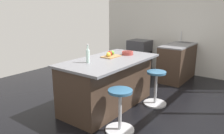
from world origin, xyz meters
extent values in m
plane|color=black|center=(0.00, 0.00, 0.00)|extent=(7.26, 7.26, 0.00)
cube|color=beige|center=(-2.79, 0.00, 1.46)|extent=(0.12, 5.05, 2.92)
cube|color=#38281E|center=(-2.44, 0.19, 0.44)|extent=(1.94, 0.60, 0.89)
cube|color=slate|center=(-2.44, 0.19, 0.90)|extent=(1.94, 0.60, 0.03)
cube|color=#38383D|center=(-2.68, 0.19, 0.86)|extent=(0.44, 0.36, 0.12)
cylinder|color=#B7B7BC|center=(-2.68, 0.04, 1.06)|extent=(0.02, 0.02, 0.28)
cube|color=#38383D|center=(-2.44, -1.13, 0.44)|extent=(0.60, 0.60, 0.89)
cube|color=black|center=(-2.44, -0.83, 0.40)|extent=(0.44, 0.01, 0.32)
cube|color=#38281E|center=(0.30, -0.25, 0.44)|extent=(1.86, 0.83, 0.88)
cube|color=slate|center=(0.30, -0.20, 0.90)|extent=(1.92, 1.03, 0.04)
cylinder|color=#B7B7BC|center=(-0.30, 0.44, 0.01)|extent=(0.44, 0.44, 0.03)
cylinder|color=#B7B7BC|center=(-0.30, 0.44, 0.32)|extent=(0.05, 0.05, 0.60)
cylinder|color=#336084|center=(-0.30, 0.44, 0.64)|extent=(0.36, 0.36, 0.04)
cylinder|color=#B7B7BC|center=(0.90, 0.44, 0.01)|extent=(0.44, 0.44, 0.03)
cylinder|color=#B7B7BC|center=(0.90, 0.44, 0.32)|extent=(0.05, 0.05, 0.60)
cylinder|color=#336084|center=(0.90, 0.44, 0.64)|extent=(0.36, 0.36, 0.04)
cube|color=olive|center=(0.13, -0.30, 0.93)|extent=(0.36, 0.24, 0.02)
sphere|color=red|center=(0.13, -0.33, 0.99)|extent=(0.09, 0.09, 0.09)
sphere|color=gold|center=(0.21, -0.30, 0.98)|extent=(0.08, 0.08, 0.08)
sphere|color=#609E2D|center=(0.03, -0.34, 0.98)|extent=(0.08, 0.08, 0.08)
cylinder|color=silver|center=(0.73, -0.34, 1.03)|extent=(0.06, 0.06, 0.22)
cylinder|color=silver|center=(0.73, -0.34, 1.18)|extent=(0.03, 0.03, 0.08)
cylinder|color=#B7B7BC|center=(0.73, -0.34, 1.23)|extent=(0.03, 0.03, 0.02)
cylinder|color=#993833|center=(-0.23, -0.16, 0.96)|extent=(0.22, 0.22, 0.07)
cylinder|color=#4C1C19|center=(-0.23, -0.16, 0.97)|extent=(0.18, 0.18, 0.04)
camera|label=1|loc=(3.36, 2.11, 1.79)|focal=34.99mm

